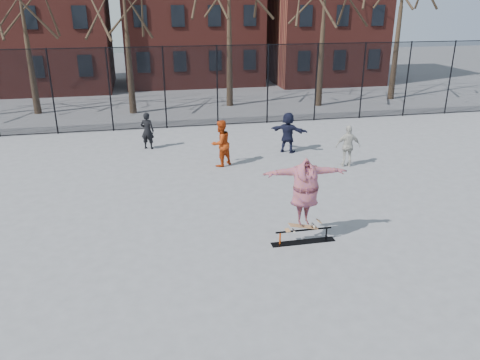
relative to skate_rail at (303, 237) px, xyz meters
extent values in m
plane|color=slate|center=(-1.42, -0.30, -0.15)|extent=(100.00, 100.00, 0.00)
cube|color=black|center=(0.00, 0.00, -0.14)|extent=(1.74, 0.27, 0.01)
cylinder|color=#E64C0D|center=(-0.64, 0.00, 0.03)|extent=(0.04, 0.04, 0.36)
cylinder|color=black|center=(0.64, 0.00, 0.03)|extent=(0.04, 0.04, 0.36)
cylinder|color=black|center=(0.00, 0.00, 0.21)|extent=(1.53, 0.05, 0.05)
imported|color=purple|center=(-0.02, 0.00, 1.23)|extent=(2.23, 0.73, 1.79)
imported|color=black|center=(-3.81, 9.36, 0.65)|extent=(0.68, 0.57, 1.59)
imported|color=#B73B10|center=(-1.10, 6.53, 0.75)|extent=(1.10, 1.04, 1.79)
imported|color=#BBB7AD|center=(3.65, 5.47, 0.65)|extent=(1.00, 0.55, 1.61)
imported|color=#181A30|center=(1.93, 7.67, 0.71)|extent=(1.58, 1.33, 1.71)
cylinder|color=black|center=(-8.02, 12.70, 1.85)|extent=(0.07, 0.07, 4.00)
cylinder|color=black|center=(-5.42, 12.70, 1.85)|extent=(0.07, 0.07, 4.00)
cylinder|color=black|center=(-2.82, 12.70, 1.85)|extent=(0.07, 0.07, 4.00)
cylinder|color=black|center=(-0.22, 12.70, 1.85)|extent=(0.07, 0.07, 4.00)
cylinder|color=black|center=(2.38, 12.70, 1.85)|extent=(0.07, 0.07, 4.00)
cylinder|color=black|center=(4.98, 12.70, 1.85)|extent=(0.07, 0.07, 4.00)
cylinder|color=black|center=(7.58, 12.70, 1.85)|extent=(0.07, 0.07, 4.00)
cylinder|color=black|center=(10.18, 12.70, 1.85)|extent=(0.07, 0.07, 4.00)
cylinder|color=black|center=(12.78, 12.70, 1.85)|extent=(0.07, 0.07, 4.00)
cube|color=black|center=(-1.42, 12.70, 1.85)|extent=(34.00, 0.01, 4.00)
cylinder|color=black|center=(-1.42, 12.70, 3.81)|extent=(34.00, 0.04, 0.04)
cone|color=black|center=(-9.92, 17.50, 2.16)|extent=(0.40, 0.40, 4.62)
cone|color=black|center=(-4.42, 16.20, 2.16)|extent=(0.40, 0.40, 4.62)
cone|color=black|center=(1.08, 17.50, 2.16)|extent=(0.40, 0.40, 4.62)
cone|color=black|center=(6.58, 16.20, 2.16)|extent=(0.40, 0.40, 4.62)
cone|color=black|center=(12.08, 17.50, 2.16)|extent=(0.40, 0.40, 4.62)
cube|color=#5D231E|center=(-10.42, 25.70, 5.85)|extent=(9.00, 7.00, 12.00)
cube|color=#5D231E|center=(10.08, 25.70, 5.35)|extent=(8.00, 7.00, 11.00)
camera|label=1|loc=(-3.90, -10.42, 5.87)|focal=35.00mm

